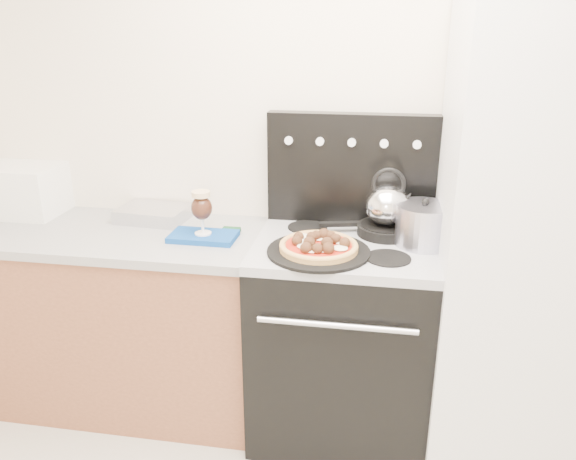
% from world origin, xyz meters
% --- Properties ---
extents(room_shell, '(3.52, 3.01, 2.52)m').
position_xyz_m(room_shell, '(0.00, 0.29, 1.25)').
color(room_shell, '#BAB7AC').
rests_on(room_shell, ground).
extents(base_cabinet, '(1.45, 0.60, 0.86)m').
position_xyz_m(base_cabinet, '(-1.02, 1.20, 0.43)').
color(base_cabinet, brown).
rests_on(base_cabinet, ground).
extents(countertop, '(1.48, 0.63, 0.04)m').
position_xyz_m(countertop, '(-1.02, 1.20, 0.88)').
color(countertop, '#9B9B9B').
rests_on(countertop, base_cabinet).
extents(stove_body, '(0.76, 0.65, 0.88)m').
position_xyz_m(stove_body, '(0.08, 1.18, 0.44)').
color(stove_body, black).
rests_on(stove_body, ground).
extents(cooktop, '(0.76, 0.65, 0.04)m').
position_xyz_m(cooktop, '(0.08, 1.18, 0.90)').
color(cooktop, '#ADADB2').
rests_on(cooktop, stove_body).
extents(backguard, '(0.76, 0.08, 0.50)m').
position_xyz_m(backguard, '(0.08, 1.45, 1.17)').
color(backguard, black).
rests_on(backguard, cooktop).
extents(fridge, '(0.64, 0.68, 1.90)m').
position_xyz_m(fridge, '(0.78, 1.15, 0.95)').
color(fridge, silver).
rests_on(fridge, ground).
extents(toaster_oven, '(0.38, 0.29, 0.24)m').
position_xyz_m(toaster_oven, '(-1.53, 1.36, 1.02)').
color(toaster_oven, white).
rests_on(toaster_oven, countertop).
extents(foil_sheet, '(0.34, 0.26, 0.06)m').
position_xyz_m(foil_sheet, '(-0.85, 1.37, 0.93)').
color(foil_sheet, white).
rests_on(foil_sheet, countertop).
extents(oven_mitt, '(0.29, 0.17, 0.02)m').
position_xyz_m(oven_mitt, '(-0.54, 1.16, 0.91)').
color(oven_mitt, '#0F4193').
rests_on(oven_mitt, countertop).
extents(beer_glass, '(0.12, 0.12, 0.20)m').
position_xyz_m(beer_glass, '(-0.54, 1.16, 1.02)').
color(beer_glass, '#351A10').
rests_on(beer_glass, oven_mitt).
extents(pizza_pan, '(0.53, 0.53, 0.01)m').
position_xyz_m(pizza_pan, '(-0.02, 1.04, 0.93)').
color(pizza_pan, black).
rests_on(pizza_pan, cooktop).
extents(pizza, '(0.36, 0.36, 0.05)m').
position_xyz_m(pizza, '(-0.02, 1.04, 0.96)').
color(pizza, '#E6CB6F').
rests_on(pizza, pizza_pan).
extents(skillet, '(0.30, 0.30, 0.04)m').
position_xyz_m(skillet, '(0.25, 1.29, 0.94)').
color(skillet, black).
rests_on(skillet, cooktop).
extents(tea_kettle, '(0.20, 0.20, 0.21)m').
position_xyz_m(tea_kettle, '(0.25, 1.29, 1.07)').
color(tea_kettle, silver).
rests_on(tea_kettle, skillet).
extents(stock_pot, '(0.24, 0.24, 0.16)m').
position_xyz_m(stock_pot, '(0.40, 1.20, 1.00)').
color(stock_pot, '#B6B5C8').
rests_on(stock_pot, cooktop).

